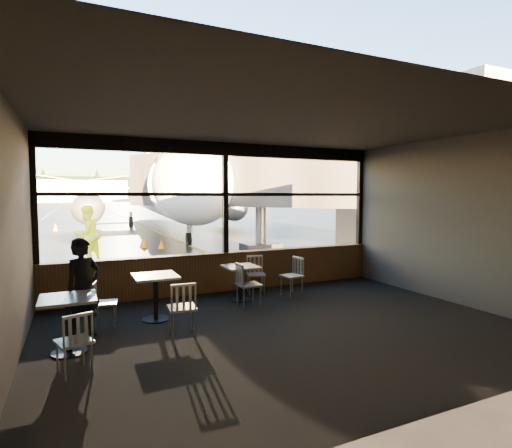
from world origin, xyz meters
TOP-DOWN VIEW (x-y plane):
  - ground_plane at (0.00, 120.00)m, footprint 520.00×520.00m
  - carpet_floor at (0.00, -3.00)m, footprint 8.00×6.00m
  - ceiling at (0.00, -3.00)m, footprint 8.00×6.00m
  - wall_left at (-4.00, -3.00)m, footprint 0.04×6.00m
  - wall_right at (4.00, -3.00)m, footprint 0.04×6.00m
  - wall_back at (0.00, -6.00)m, footprint 8.00×0.04m
  - window_sill at (0.00, 0.00)m, footprint 8.00×0.28m
  - window_header at (0.00, 0.00)m, footprint 8.00×0.18m
  - mullion_left at (-3.95, 0.00)m, footprint 0.12×0.12m
  - mullion_centre at (0.00, 0.00)m, footprint 0.12×0.12m
  - mullion_right at (3.95, 0.00)m, footprint 0.12×0.12m
  - window_transom at (0.00, 0.00)m, footprint 8.00×0.10m
  - airliner at (2.55, 20.10)m, footprint 30.82×35.84m
  - jet_bridge at (3.60, 5.50)m, footprint 9.06×11.08m
  - cafe_table_near at (-0.02, -0.98)m, footprint 0.69×0.69m
  - cafe_table_mid at (-1.94, -1.59)m, footprint 0.76×0.76m
  - cafe_table_left at (-3.37, -2.64)m, footprint 0.75×0.75m
  - chair_near_e at (1.21, -1.05)m, footprint 0.55×0.55m
  - chair_near_w at (-0.07, -1.54)m, footprint 0.50×0.50m
  - chair_near_n at (0.54, -0.55)m, footprint 0.59×0.59m
  - chair_mid_s at (-1.71, -2.59)m, footprint 0.53×0.53m
  - chair_mid_w at (-2.79, -1.55)m, footprint 0.50×0.50m
  - chair_left_s at (-3.30, -3.39)m, footprint 0.56×0.56m
  - passenger at (-3.15, -2.02)m, footprint 0.70×0.62m
  - ground_crew at (-2.88, 5.56)m, footprint 1.20×1.19m
  - cone_nose at (-0.51, 8.97)m, footprint 0.37×0.37m
  - cone_wing at (-4.34, 19.85)m, footprint 0.36×0.36m
  - terminal_annex at (10.00, 2.50)m, footprint 5.00×7.00m
  - hangar_mid at (0.00, 185.00)m, footprint 38.00×15.00m
  - hangar_right at (60.00, 178.00)m, footprint 50.00×20.00m
  - fuel_tank_a at (-30.00, 182.00)m, footprint 8.00×8.00m
  - fuel_tank_b at (-20.00, 182.00)m, footprint 8.00×8.00m
  - fuel_tank_c at (-10.00, 182.00)m, footprint 8.00×8.00m
  - treeline at (0.00, 210.00)m, footprint 360.00×3.00m
  - cone_extra at (0.16, 8.35)m, footprint 0.31×0.31m

SIDE VIEW (x-z plane):
  - ground_plane at x=0.00m, z-range 0.00..0.00m
  - carpet_floor at x=0.00m, z-range 0.01..0.01m
  - cone_extra at x=0.16m, z-range 0.00..0.44m
  - cone_wing at x=-4.34m, z-range 0.00..0.50m
  - cone_nose at x=-0.51m, z-range 0.00..0.51m
  - cafe_table_near at x=-0.02m, z-range 0.00..0.76m
  - chair_mid_w at x=-2.79m, z-range 0.00..0.79m
  - cafe_table_left at x=-3.37m, z-range 0.00..0.83m
  - chair_left_s at x=-3.30m, z-range 0.00..0.83m
  - cafe_table_mid at x=-1.94m, z-range 0.00..0.83m
  - chair_near_e at x=1.21m, z-range 0.00..0.88m
  - chair_near_n at x=0.54m, z-range 0.00..0.88m
  - window_sill at x=0.00m, z-range 0.00..0.90m
  - chair_mid_s at x=-1.71m, z-range 0.00..0.91m
  - chair_near_w at x=-0.07m, z-range 0.00..0.92m
  - passenger at x=-3.15m, z-range 0.00..1.60m
  - ground_crew at x=-2.88m, z-range 0.00..1.95m
  - wall_left at x=-4.00m, z-range 0.00..3.50m
  - wall_right at x=4.00m, z-range 0.00..3.50m
  - wall_back at x=0.00m, z-range 0.00..3.50m
  - mullion_left at x=-3.95m, z-range 0.90..3.50m
  - mullion_centre at x=0.00m, z-range 0.90..3.50m
  - mullion_right at x=3.95m, z-range 0.90..3.50m
  - window_transom at x=0.00m, z-range 2.26..2.34m
  - jet_bridge at x=3.60m, z-range 0.00..4.83m
  - terminal_annex at x=10.00m, z-range 0.00..6.00m
  - fuel_tank_a at x=-30.00m, z-range 0.00..6.00m
  - fuel_tank_b at x=-20.00m, z-range 0.00..6.00m
  - fuel_tank_c at x=-10.00m, z-range 0.00..6.00m
  - window_header at x=0.00m, z-range 3.20..3.50m
  - ceiling at x=0.00m, z-range 3.48..3.52m
  - hangar_mid at x=0.00m, z-range 0.00..10.00m
  - airliner at x=2.55m, z-range 0.00..10.21m
  - hangar_right at x=60.00m, z-range 0.00..12.00m
  - treeline at x=0.00m, z-range 0.00..12.00m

